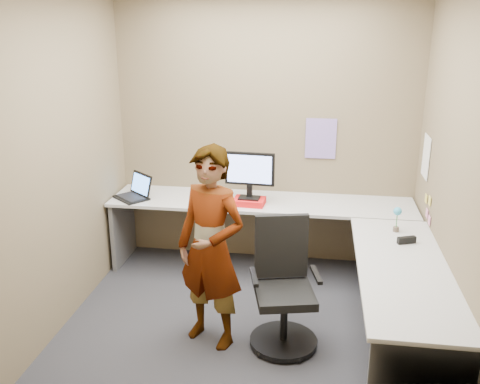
% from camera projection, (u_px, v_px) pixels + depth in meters
% --- Properties ---
extents(ground, '(3.00, 3.00, 0.00)m').
position_uv_depth(ground, '(247.00, 319.00, 4.54)').
color(ground, '#27272C').
rests_on(ground, ground).
extents(wall_back, '(3.00, 0.00, 3.00)m').
position_uv_depth(wall_back, '(266.00, 132.00, 5.34)').
color(wall_back, '#736347').
rests_on(wall_back, ground).
extents(wall_right, '(0.00, 2.70, 2.70)m').
position_uv_depth(wall_right, '(451.00, 174.00, 3.91)').
color(wall_right, '#736347').
rests_on(wall_right, ground).
extents(wall_left, '(0.00, 2.70, 2.70)m').
position_uv_depth(wall_left, '(65.00, 158.00, 4.33)').
color(wall_left, '#736347').
rests_on(wall_left, ground).
extents(desk, '(2.98, 2.58, 0.73)m').
position_uv_depth(desk, '(303.00, 240.00, 4.66)').
color(desk, silver).
rests_on(desk, ground).
extents(paper_ream, '(0.31, 0.24, 0.06)m').
position_uv_depth(paper_ream, '(249.00, 201.00, 5.12)').
color(paper_ream, red).
rests_on(paper_ream, desk).
extents(monitor, '(0.47, 0.15, 0.45)m').
position_uv_depth(monitor, '(250.00, 171.00, 5.04)').
color(monitor, black).
rests_on(monitor, paper_ream).
extents(laptop, '(0.43, 0.42, 0.24)m').
position_uv_depth(laptop, '(136.00, 192.00, 5.30)').
color(laptop, black).
rests_on(laptop, desk).
extents(trackball_mouse, '(0.12, 0.08, 0.07)m').
position_uv_depth(trackball_mouse, '(217.00, 202.00, 5.12)').
color(trackball_mouse, '#B7B7BC').
rests_on(trackball_mouse, desk).
extents(origami, '(0.10, 0.10, 0.06)m').
position_uv_depth(origami, '(234.00, 199.00, 5.20)').
color(origami, white).
rests_on(origami, desk).
extents(stapler, '(0.15, 0.09, 0.05)m').
position_uv_depth(stapler, '(407.00, 240.00, 4.23)').
color(stapler, black).
rests_on(stapler, desk).
extents(flower, '(0.07, 0.07, 0.22)m').
position_uv_depth(flower, '(397.00, 215.00, 4.43)').
color(flower, brown).
rests_on(flower, desk).
extents(calendar_purple, '(0.30, 0.01, 0.40)m').
position_uv_depth(calendar_purple, '(321.00, 139.00, 5.27)').
color(calendar_purple, '#846BB7').
rests_on(calendar_purple, wall_back).
extents(calendar_white, '(0.01, 0.28, 0.38)m').
position_uv_depth(calendar_white, '(426.00, 157.00, 4.79)').
color(calendar_white, white).
rests_on(calendar_white, wall_right).
extents(sticky_note_a, '(0.01, 0.07, 0.07)m').
position_uv_depth(sticky_note_a, '(430.00, 201.00, 4.55)').
color(sticky_note_a, '#F2E059').
rests_on(sticky_note_a, wall_right).
extents(sticky_note_b, '(0.01, 0.07, 0.07)m').
position_uv_depth(sticky_note_b, '(427.00, 213.00, 4.64)').
color(sticky_note_b, pink).
rests_on(sticky_note_b, wall_right).
extents(sticky_note_c, '(0.01, 0.07, 0.07)m').
position_uv_depth(sticky_note_c, '(429.00, 220.00, 4.53)').
color(sticky_note_c, pink).
rests_on(sticky_note_c, wall_right).
extents(sticky_note_d, '(0.01, 0.07, 0.07)m').
position_uv_depth(sticky_note_d, '(426.00, 199.00, 4.70)').
color(sticky_note_d, '#F2E059').
rests_on(sticky_note_d, wall_right).
extents(office_chair, '(0.56, 0.53, 0.99)m').
position_uv_depth(office_chair, '(283.00, 295.00, 4.11)').
color(office_chair, black).
rests_on(office_chair, ground).
extents(person, '(0.68, 0.57, 1.57)m').
position_uv_depth(person, '(211.00, 248.00, 4.01)').
color(person, '#999399').
rests_on(person, ground).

